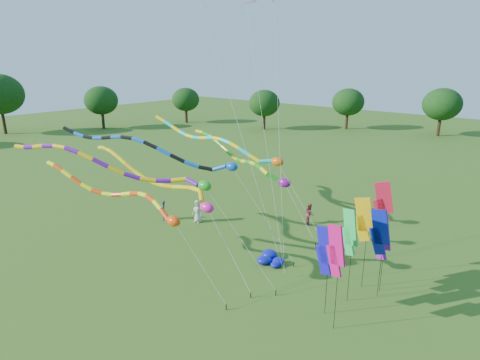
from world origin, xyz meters
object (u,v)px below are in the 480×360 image
Objects in this scene: blue_nylon_heap at (273,257)px; person_c at (309,214)px; person_b at (163,210)px; tube_kite_red at (127,198)px; person_a at (198,211)px; tube_kite_orange at (161,181)px.

person_c is (-1.24, 6.39, 0.55)m from blue_nylon_heap.
person_b is at bearing 84.49° from person_c.
person_c is (4.20, 12.75, -3.77)m from tube_kite_red.
blue_nylon_heap is at bearing -16.38° from person_a.
person_a is (-2.46, 7.66, -3.68)m from tube_kite_red.
person_a is at bearing 170.70° from blue_nylon_heap.
tube_kite_orange reaches higher than person_c.
person_c is at bearing 64.87° from tube_kite_red.
person_c is at bearing 85.33° from person_b.
tube_kite_red is 7.08× the size of person_a.
blue_nylon_heap is 6.53m from person_c.
person_b is at bearing 120.30° from tube_kite_red.
tube_kite_red reaches higher than person_a.
person_a is at bearing 80.68° from person_b.
person_a is at bearing 116.28° from tube_kite_orange.
tube_kite_orange is 8.95× the size of person_c.
tube_kite_orange is 11.69m from person_c.
blue_nylon_heap is 0.99× the size of person_a.
tube_kite_red is 7.14× the size of blue_nylon_heap.
tube_kite_orange reaches higher than blue_nylon_heap.
tube_kite_orange reaches higher than person_a.
blue_nylon_heap is at bearing 35.07° from tube_kite_orange.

